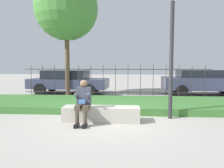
% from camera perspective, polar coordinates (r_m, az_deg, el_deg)
% --- Properties ---
extents(ground_plane, '(60.00, 60.00, 0.00)m').
position_cam_1_polar(ground_plane, '(6.51, -1.14, -9.71)').
color(ground_plane, '#A8A399').
extents(stone_bench, '(2.24, 0.56, 0.43)m').
position_cam_1_polar(stone_bench, '(6.48, -2.82, -8.02)').
color(stone_bench, '#B7B2A3').
rests_on(stone_bench, ground_plane).
extents(person_seated_reader, '(0.42, 0.73, 1.23)m').
position_cam_1_polar(person_seated_reader, '(6.16, -7.53, -4.24)').
color(person_seated_reader, black).
rests_on(person_seated_reader, ground_plane).
extents(grass_berm, '(10.92, 2.99, 0.24)m').
position_cam_1_polar(grass_berm, '(8.62, 0.20, -5.21)').
color(grass_berm, '#3D7533').
rests_on(grass_berm, ground_plane).
extents(iron_fence, '(8.92, 0.03, 1.63)m').
position_cam_1_polar(iron_fence, '(10.45, 0.93, 0.68)').
color(iron_fence, '#332D28').
rests_on(iron_fence, ground_plane).
extents(car_parked_right, '(4.38, 1.88, 1.37)m').
position_cam_1_polar(car_parked_right, '(12.92, 22.69, 0.61)').
color(car_parked_right, '#383D56').
rests_on(car_parked_right, ground_plane).
extents(car_parked_left, '(4.53, 2.05, 1.34)m').
position_cam_1_polar(car_parked_left, '(12.75, -11.40, 0.77)').
color(car_parked_left, '#383D56').
rests_on(car_parked_left, ground_plane).
extents(street_lamp, '(0.28, 0.28, 3.80)m').
position_cam_1_polar(street_lamp, '(6.91, 15.33, 10.62)').
color(street_lamp, '#2D2D30').
rests_on(street_lamp, ground_plane).
extents(tree_behind_fence, '(3.28, 3.28, 6.19)m').
position_cam_1_polar(tree_behind_fence, '(12.15, -11.83, 18.68)').
color(tree_behind_fence, brown).
rests_on(tree_behind_fence, ground_plane).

